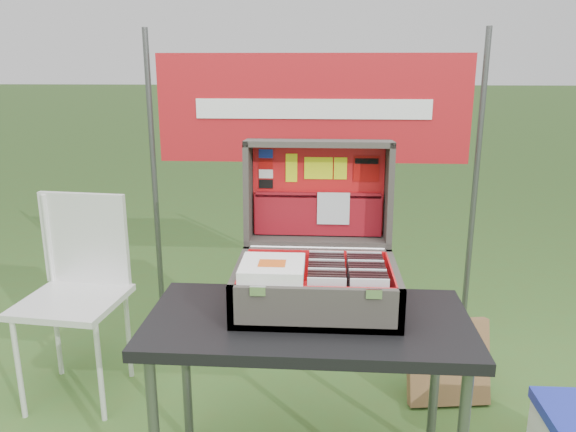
# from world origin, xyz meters

# --- Properties ---
(table) EXTENTS (1.11, 0.56, 0.69)m
(table) POSITION_xyz_m (0.01, -0.06, 0.34)
(table) COLOR black
(table) RESTS_ON ground
(table_top) EXTENTS (1.11, 0.56, 0.04)m
(table_top) POSITION_xyz_m (0.01, -0.06, 0.67)
(table_top) COLOR black
(table_top) RESTS_ON ground
(table_leg_bl) EXTENTS (0.04, 0.04, 0.65)m
(table_leg_bl) POSITION_xyz_m (-0.48, 0.15, 0.32)
(table_leg_bl) COLOR #59595B
(table_leg_bl) RESTS_ON ground
(table_leg_br) EXTENTS (0.04, 0.04, 0.65)m
(table_leg_br) POSITION_xyz_m (0.50, 0.15, 0.32)
(table_leg_br) COLOR #59595B
(table_leg_br) RESTS_ON ground
(suitcase) EXTENTS (0.57, 0.57, 0.55)m
(suitcase) POSITION_xyz_m (0.04, 0.08, 0.96)
(suitcase) COLOR #514B44
(suitcase) RESTS_ON table
(suitcase_base_bottom) EXTENTS (0.57, 0.41, 0.02)m
(suitcase_base_bottom) POSITION_xyz_m (0.04, 0.02, 0.70)
(suitcase_base_bottom) COLOR #514B44
(suitcase_base_bottom) RESTS_ON table_top
(suitcase_base_wall_front) EXTENTS (0.57, 0.02, 0.15)m
(suitcase_base_wall_front) POSITION_xyz_m (0.04, -0.17, 0.76)
(suitcase_base_wall_front) COLOR #514B44
(suitcase_base_wall_front) RESTS_ON table_top
(suitcase_base_wall_back) EXTENTS (0.57, 0.02, 0.15)m
(suitcase_base_wall_back) POSITION_xyz_m (0.04, 0.21, 0.76)
(suitcase_base_wall_back) COLOR #514B44
(suitcase_base_wall_back) RESTS_ON table_top
(suitcase_base_wall_left) EXTENTS (0.02, 0.41, 0.15)m
(suitcase_base_wall_left) POSITION_xyz_m (-0.23, 0.02, 0.76)
(suitcase_base_wall_left) COLOR #514B44
(suitcase_base_wall_left) RESTS_ON table_top
(suitcase_base_wall_right) EXTENTS (0.02, 0.41, 0.15)m
(suitcase_base_wall_right) POSITION_xyz_m (0.31, 0.02, 0.76)
(suitcase_base_wall_right) COLOR #514B44
(suitcase_base_wall_right) RESTS_ON table_top
(suitcase_liner_floor) EXTENTS (0.52, 0.36, 0.01)m
(suitcase_liner_floor) POSITION_xyz_m (0.04, 0.02, 0.71)
(suitcase_liner_floor) COLOR red
(suitcase_liner_floor) RESTS_ON suitcase_base_bottom
(suitcase_latch_left) EXTENTS (0.05, 0.01, 0.03)m
(suitcase_latch_left) POSITION_xyz_m (-0.14, -0.18, 0.83)
(suitcase_latch_left) COLOR silver
(suitcase_latch_left) RESTS_ON suitcase_base_wall_front
(suitcase_latch_right) EXTENTS (0.05, 0.01, 0.03)m
(suitcase_latch_right) POSITION_xyz_m (0.22, -0.18, 0.83)
(suitcase_latch_right) COLOR silver
(suitcase_latch_right) RESTS_ON suitcase_base_wall_front
(suitcase_hinge) EXTENTS (0.51, 0.02, 0.02)m
(suitcase_hinge) POSITION_xyz_m (0.04, 0.23, 0.84)
(suitcase_hinge) COLOR silver
(suitcase_hinge) RESTS_ON suitcase_base_wall_back
(suitcase_lid_back) EXTENTS (0.57, 0.04, 0.41)m
(suitcase_lid_back) POSITION_xyz_m (0.04, 0.38, 1.04)
(suitcase_lid_back) COLOR #514B44
(suitcase_lid_back) RESTS_ON suitcase_base_wall_back
(suitcase_lid_rim_far) EXTENTS (0.57, 0.15, 0.03)m
(suitcase_lid_rim_far) POSITION_xyz_m (0.04, 0.32, 1.23)
(suitcase_lid_rim_far) COLOR #514B44
(suitcase_lid_rim_far) RESTS_ON suitcase_lid_back
(suitcase_lid_rim_near) EXTENTS (0.57, 0.15, 0.03)m
(suitcase_lid_rim_near) POSITION_xyz_m (0.04, 0.30, 0.85)
(suitcase_lid_rim_near) COLOR #514B44
(suitcase_lid_rim_near) RESTS_ON suitcase_lid_back
(suitcase_lid_rim_left) EXTENTS (0.02, 0.17, 0.41)m
(suitcase_lid_rim_left) POSITION_xyz_m (-0.23, 0.31, 1.04)
(suitcase_lid_rim_left) COLOR #514B44
(suitcase_lid_rim_left) RESTS_ON suitcase_lid_back
(suitcase_lid_rim_right) EXTENTS (0.02, 0.17, 0.41)m
(suitcase_lid_rim_right) POSITION_xyz_m (0.31, 0.31, 1.04)
(suitcase_lid_rim_right) COLOR #514B44
(suitcase_lid_rim_right) RESTS_ON suitcase_lid_back
(suitcase_lid_liner) EXTENTS (0.52, 0.03, 0.36)m
(suitcase_lid_liner) POSITION_xyz_m (0.04, 0.36, 1.04)
(suitcase_lid_liner) COLOR red
(suitcase_lid_liner) RESTS_ON suitcase_lid_back
(suitcase_liner_wall_front) EXTENTS (0.52, 0.01, 0.13)m
(suitcase_liner_wall_front) POSITION_xyz_m (0.04, -0.15, 0.78)
(suitcase_liner_wall_front) COLOR red
(suitcase_liner_wall_front) RESTS_ON suitcase_base_bottom
(suitcase_liner_wall_back) EXTENTS (0.52, 0.01, 0.13)m
(suitcase_liner_wall_back) POSITION_xyz_m (0.04, 0.20, 0.78)
(suitcase_liner_wall_back) COLOR red
(suitcase_liner_wall_back) RESTS_ON suitcase_base_bottom
(suitcase_liner_wall_left) EXTENTS (0.01, 0.36, 0.13)m
(suitcase_liner_wall_left) POSITION_xyz_m (-0.22, 0.02, 0.78)
(suitcase_liner_wall_left) COLOR red
(suitcase_liner_wall_left) RESTS_ON suitcase_base_bottom
(suitcase_liner_wall_right) EXTENTS (0.01, 0.36, 0.13)m
(suitcase_liner_wall_right) POSITION_xyz_m (0.30, 0.02, 0.78)
(suitcase_liner_wall_right) COLOR red
(suitcase_liner_wall_right) RESTS_ON suitcase_base_bottom
(suitcase_lid_pocket) EXTENTS (0.50, 0.04, 0.16)m
(suitcase_lid_pocket) POSITION_xyz_m (0.04, 0.34, 0.94)
(suitcase_lid_pocket) COLOR maroon
(suitcase_lid_pocket) RESTS_ON suitcase_lid_liner
(suitcase_pocket_edge) EXTENTS (0.49, 0.02, 0.02)m
(suitcase_pocket_edge) POSITION_xyz_m (0.04, 0.34, 1.02)
(suitcase_pocket_edge) COLOR maroon
(suitcase_pocket_edge) RESTS_ON suitcase_lid_pocket
(suitcase_pocket_cd) EXTENTS (0.13, 0.02, 0.13)m
(suitcase_pocket_cd) POSITION_xyz_m (0.10, 0.32, 0.97)
(suitcase_pocket_cd) COLOR silver
(suitcase_pocket_cd) RESTS_ON suitcase_lid_pocket
(lid_sticker_cc_a) EXTENTS (0.06, 0.00, 0.03)m
(lid_sticker_cc_a) POSITION_xyz_m (-0.17, 0.37, 1.18)
(lid_sticker_cc_a) COLOR #1933B2
(lid_sticker_cc_a) RESTS_ON suitcase_lid_liner
(lid_sticker_cc_b) EXTENTS (0.06, 0.00, 0.03)m
(lid_sticker_cc_b) POSITION_xyz_m (-0.17, 0.36, 1.14)
(lid_sticker_cc_b) COLOR #B10D0B
(lid_sticker_cc_b) RESTS_ON suitcase_lid_liner
(lid_sticker_cc_c) EXTENTS (0.06, 0.00, 0.03)m
(lid_sticker_cc_c) POSITION_xyz_m (-0.17, 0.36, 1.10)
(lid_sticker_cc_c) COLOR white
(lid_sticker_cc_c) RESTS_ON suitcase_lid_liner
(lid_sticker_cc_d) EXTENTS (0.06, 0.00, 0.03)m
(lid_sticker_cc_d) POSITION_xyz_m (-0.17, 0.36, 1.06)
(lid_sticker_cc_d) COLOR black
(lid_sticker_cc_d) RESTS_ON suitcase_lid_liner
(lid_card_neon_tall) EXTENTS (0.05, 0.01, 0.11)m
(lid_card_neon_tall) POSITION_xyz_m (-0.07, 0.36, 1.13)
(lid_card_neon_tall) COLOR #D5E715
(lid_card_neon_tall) RESTS_ON suitcase_lid_liner
(lid_card_neon_main) EXTENTS (0.11, 0.01, 0.09)m
(lid_card_neon_main) POSITION_xyz_m (0.04, 0.36, 1.13)
(lid_card_neon_main) COLOR #D5E715
(lid_card_neon_main) RESTS_ON suitcase_lid_liner
(lid_card_neon_small) EXTENTS (0.05, 0.01, 0.09)m
(lid_card_neon_small) POSITION_xyz_m (0.12, 0.36, 1.13)
(lid_card_neon_small) COLOR #D5E715
(lid_card_neon_small) RESTS_ON suitcase_lid_liner
(lid_sticker_band) EXTENTS (0.10, 0.01, 0.10)m
(lid_sticker_band) POSITION_xyz_m (0.23, 0.36, 1.13)
(lid_sticker_band) COLOR #B10D0B
(lid_sticker_band) RESTS_ON suitcase_lid_liner
(lid_sticker_band_bar) EXTENTS (0.09, 0.00, 0.02)m
(lid_sticker_band_bar) POSITION_xyz_m (0.23, 0.36, 1.16)
(lid_sticker_band_bar) COLOR black
(lid_sticker_band_bar) RESTS_ON suitcase_lid_liner
(cd_left_0) EXTENTS (0.13, 0.01, 0.14)m
(cd_left_0) POSITION_xyz_m (0.07, -0.13, 0.79)
(cd_left_0) COLOR silver
(cd_left_0) RESTS_ON suitcase_liner_floor
(cd_left_1) EXTENTS (0.13, 0.01, 0.14)m
(cd_left_1) POSITION_xyz_m (0.07, -0.11, 0.79)
(cd_left_1) COLOR black
(cd_left_1) RESTS_ON suitcase_liner_floor
(cd_left_2) EXTENTS (0.13, 0.01, 0.14)m
(cd_left_2) POSITION_xyz_m (0.07, -0.09, 0.79)
(cd_left_2) COLOR black
(cd_left_2) RESTS_ON suitcase_liner_floor
(cd_left_3) EXTENTS (0.13, 0.01, 0.14)m
(cd_left_3) POSITION_xyz_m (0.07, -0.07, 0.79)
(cd_left_3) COLOR black
(cd_left_3) RESTS_ON suitcase_liner_floor
(cd_left_4) EXTENTS (0.13, 0.01, 0.14)m
(cd_left_4) POSITION_xyz_m (0.07, -0.04, 0.79)
(cd_left_4) COLOR silver
(cd_left_4) RESTS_ON suitcase_liner_floor
(cd_left_5) EXTENTS (0.13, 0.01, 0.14)m
(cd_left_5) POSITION_xyz_m (0.07, -0.02, 0.79)
(cd_left_5) COLOR black
(cd_left_5) RESTS_ON suitcase_liner_floor
(cd_left_6) EXTENTS (0.13, 0.01, 0.14)m
(cd_left_6) POSITION_xyz_m (0.07, 0.00, 0.79)
(cd_left_6) COLOR black
(cd_left_6) RESTS_ON suitcase_liner_floor
(cd_left_7) EXTENTS (0.13, 0.01, 0.14)m
(cd_left_7) POSITION_xyz_m (0.07, 0.02, 0.79)
(cd_left_7) COLOR black
(cd_left_7) RESTS_ON suitcase_liner_floor
(cd_left_8) EXTENTS (0.13, 0.01, 0.14)m
(cd_left_8) POSITION_xyz_m (0.07, 0.05, 0.79)
(cd_left_8) COLOR silver
(cd_left_8) RESTS_ON suitcase_liner_floor
(cd_left_9) EXTENTS (0.13, 0.01, 0.14)m
(cd_left_9) POSITION_xyz_m (0.07, 0.07, 0.79)
(cd_left_9) COLOR black
(cd_left_9) RESTS_ON suitcase_liner_floor
(cd_left_10) EXTENTS (0.13, 0.01, 0.14)m
(cd_left_10) POSITION_xyz_m (0.07, 0.09, 0.79)
(cd_left_10) COLOR black
(cd_left_10) RESTS_ON suitcase_liner_floor
(cd_left_11) EXTENTS (0.13, 0.01, 0.14)m
(cd_left_11) POSITION_xyz_m (0.07, 0.11, 0.79)
(cd_left_11) COLOR black
(cd_left_11) RESTS_ON suitcase_liner_floor
(cd_left_12) EXTENTS (0.13, 0.01, 0.14)m
(cd_left_12) POSITION_xyz_m (0.07, 0.14, 0.79)
(cd_left_12) COLOR silver
(cd_left_12) RESTS_ON suitcase_liner_floor
(cd_right_0) EXTENTS (0.13, 0.01, 0.14)m
(cd_right_0) POSITION_xyz_m (0.21, -0.13, 0.79)
(cd_right_0) COLOR silver
(cd_right_0) RESTS_ON suitcase_liner_floor
(cd_right_1) EXTENTS (0.13, 0.01, 0.14)m
(cd_right_1) POSITION_xyz_m (0.21, -0.11, 0.79)
(cd_right_1) COLOR black
(cd_right_1) RESTS_ON suitcase_liner_floor
(cd_right_2) EXTENTS (0.13, 0.01, 0.14)m
(cd_right_2) POSITION_xyz_m (0.21, -0.09, 0.79)
(cd_right_2) COLOR black
(cd_right_2) RESTS_ON suitcase_liner_floor
(cd_right_3) EXTENTS (0.13, 0.01, 0.14)m
(cd_right_3) POSITION_xyz_m (0.21, -0.07, 0.79)
(cd_right_3) COLOR black
(cd_right_3) RESTS_ON suitcase_liner_floor
(cd_right_4) EXTENTS (0.13, 0.01, 0.14)m
(cd_right_4) POSITION_xyz_m (0.21, -0.04, 0.79)
(cd_right_4) COLOR silver
(cd_right_4) RESTS_ON suitcase_liner_floor
(cd_right_5) EXTENTS (0.13, 0.01, 0.14)m
(cd_right_5) POSITION_xyz_m (0.21, -0.02, 0.79)
(cd_right_5) COLOR black
(cd_right_5) RESTS_ON suitcase_liner_floor
(cd_right_6) EXTENTS (0.13, 0.01, 0.14)m
(cd_right_6) POSITION_xyz_m (0.21, 0.00, 0.79)
(cd_right_6) COLOR black
(cd_right_6) RESTS_ON suitcase_liner_floor
(cd_right_7) EXTENTS (0.13, 0.01, 0.14)m
(cd_right_7) POSITION_xyz_m (0.21, 0.02, 0.79)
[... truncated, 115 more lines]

